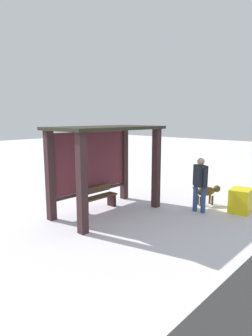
# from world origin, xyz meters

# --- Properties ---
(ground_plane) EXTENTS (60.00, 60.00, 0.00)m
(ground_plane) POSITION_xyz_m (0.00, 0.00, 0.00)
(ground_plane) COLOR silver
(bus_shelter) EXTENTS (3.33, 1.80, 2.58)m
(bus_shelter) POSITION_xyz_m (0.00, 0.21, 1.82)
(bus_shelter) COLOR #372223
(bus_shelter) RESTS_ON ground
(bench_left_inside) EXTENTS (1.34, 0.35, 0.71)m
(bench_left_inside) POSITION_xyz_m (0.00, 0.43, 0.34)
(bench_left_inside) COLOR brown
(bench_left_inside) RESTS_ON ground
(person_walking) EXTENTS (0.46, 0.57, 1.66)m
(person_walking) POSITION_xyz_m (1.96, -1.97, 0.97)
(person_walking) COLOR #1F262F
(person_walking) RESTS_ON ground
(dog) EXTENTS (0.87, 0.63, 0.63)m
(dog) POSITION_xyz_m (2.79, -1.80, 0.44)
(dog) COLOR #4B3D20
(dog) RESTS_ON ground
(grit_bin) EXTENTS (0.77, 0.65, 0.72)m
(grit_bin) POSITION_xyz_m (2.81, -2.88, 0.36)
(grit_bin) COLOR yellow
(grit_bin) RESTS_ON ground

